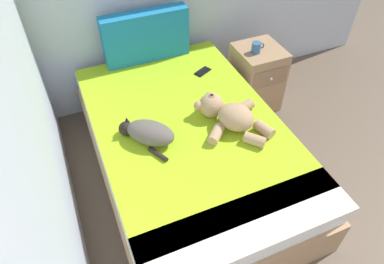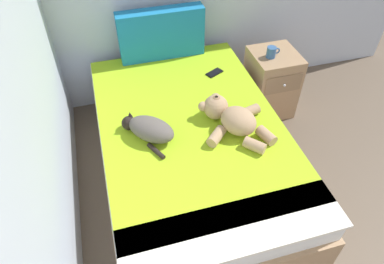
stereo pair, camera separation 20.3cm
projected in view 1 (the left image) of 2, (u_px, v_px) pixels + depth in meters
The scene contains 9 objects.
ground_plane at pixel (326, 212), 2.60m from camera, with size 9.33×9.33×0.00m, color brown.
wall_left at pixel (19, 172), 1.20m from camera, with size 0.06×3.85×2.62m, color silver.
bed at pixel (188, 150), 2.69m from camera, with size 1.34×2.08×0.54m.
patterned_cushion at pixel (146, 36), 2.97m from camera, with size 0.74×0.15×0.43m.
cat at pixel (148, 133), 2.34m from camera, with size 0.38×0.42×0.15m.
teddy_bear at pixel (228, 114), 2.46m from camera, with size 0.48×0.59×0.19m.
cell_phone at pixel (203, 72), 2.97m from camera, with size 0.16×0.13×0.01m.
nightstand at pixel (256, 78), 3.30m from camera, with size 0.40×0.45×0.62m.
mug at pixel (256, 47), 3.01m from camera, with size 0.12×0.08×0.09m.
Camera 1 is at (0.22, 0.93, 2.25)m, focal length 32.57 mm.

